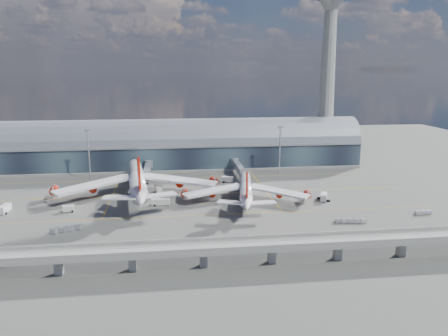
{
  "coord_description": "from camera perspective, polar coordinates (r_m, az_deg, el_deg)",
  "views": [
    {
      "loc": [
        -8.57,
        -170.86,
        55.21
      ],
      "look_at": [
        14.03,
        10.0,
        14.0
      ],
      "focal_mm": 35.0,
      "sensor_mm": 36.0,
      "label": 1
    }
  ],
  "objects": [
    {
      "name": "control_tower",
      "position": [
        270.58,
        13.39,
        11.65
      ],
      "size": [
        19.0,
        19.0,
        103.0
      ],
      "color": "gray",
      "rests_on": "ground"
    },
    {
      "name": "service_truck_3",
      "position": [
        193.14,
        12.9,
        -3.71
      ],
      "size": [
        4.77,
        6.88,
        3.11
      ],
      "rotation": [
        0.0,
        0.0,
        -0.4
      ],
      "color": "silver",
      "rests_on": "ground"
    },
    {
      "name": "cargo_train_1",
      "position": [
        168.39,
        16.18,
        -6.64
      ],
      "size": [
        11.63,
        3.25,
        1.53
      ],
      "rotation": [
        0.0,
        0.0,
        1.73
      ],
      "color": "gray",
      "rests_on": "ground"
    },
    {
      "name": "service_truck_0",
      "position": [
        193.15,
        -26.73,
        -4.79
      ],
      "size": [
        3.09,
        7.56,
        3.06
      ],
      "rotation": [
        0.0,
        0.0,
        -0.08
      ],
      "color": "silver",
      "rests_on": "ground"
    },
    {
      "name": "floodlight_mast_left",
      "position": [
        233.36,
        -17.24,
        1.9
      ],
      "size": [
        3.0,
        0.7,
        25.7
      ],
      "color": "gray",
      "rests_on": "ground"
    },
    {
      "name": "service_truck_2",
      "position": [
        183.66,
        -8.29,
        -4.43
      ],
      "size": [
        7.67,
        2.74,
        2.73
      ],
      "rotation": [
        0.0,
        0.0,
        1.5
      ],
      "color": "silver",
      "rests_on": "ground"
    },
    {
      "name": "service_truck_1",
      "position": [
        184.39,
        -19.63,
        -5.03
      ],
      "size": [
        4.77,
        2.9,
        2.58
      ],
      "rotation": [
        0.0,
        0.0,
        1.77
      ],
      "color": "silver",
      "rests_on": "ground"
    },
    {
      "name": "cargo_train_2",
      "position": [
        187.55,
        24.57,
        -5.32
      ],
      "size": [
        6.74,
        1.45,
        1.51
      ],
      "rotation": [
        0.0,
        0.0,
        1.57
      ],
      "color": "gray",
      "rests_on": "ground"
    },
    {
      "name": "service_truck_5",
      "position": [
        218.36,
        0.43,
        -1.51
      ],
      "size": [
        6.33,
        4.52,
        2.86
      ],
      "rotation": [
        0.0,
        0.0,
        1.14
      ],
      "color": "silver",
      "rests_on": "ground"
    },
    {
      "name": "jet_bridge_right",
      "position": [
        230.33,
        1.87,
        0.19
      ],
      "size": [
        4.4,
        32.0,
        7.25
      ],
      "color": "gray",
      "rests_on": "ground"
    },
    {
      "name": "airliner_right",
      "position": [
        187.06,
        2.86,
        -2.9
      ],
      "size": [
        55.96,
        58.54,
        18.61
      ],
      "rotation": [
        0.0,
        0.0,
        -0.16
      ],
      "color": "white",
      "rests_on": "ground"
    },
    {
      "name": "jet_bridge_left",
      "position": [
        229.81,
        -9.94,
        -0.03
      ],
      "size": [
        4.4,
        28.0,
        7.25
      ],
      "color": "gray",
      "rests_on": "ground"
    },
    {
      "name": "terminal",
      "position": [
        252.83,
        -5.08,
        2.7
      ],
      "size": [
        200.0,
        30.0,
        28.0
      ],
      "color": "#1C222E",
      "rests_on": "ground"
    },
    {
      "name": "service_truck_4",
      "position": [
        202.85,
        -8.57,
        -2.73
      ],
      "size": [
        3.89,
        6.0,
        3.2
      ],
      "rotation": [
        0.0,
        0.0,
        0.26
      ],
      "color": "silver",
      "rests_on": "ground"
    },
    {
      "name": "guideway",
      "position": [
        126.45,
        -2.7,
        -10.53
      ],
      "size": [
        220.0,
        8.5,
        7.2
      ],
      "color": "gray",
      "rests_on": "ground"
    },
    {
      "name": "ground",
      "position": [
        179.76,
        -4.06,
        -5.18
      ],
      "size": [
        500.0,
        500.0,
        0.0
      ],
      "primitive_type": "plane",
      "color": "#474744",
      "rests_on": "ground"
    },
    {
      "name": "airliner_left",
      "position": [
        198.54,
        -11.3,
        -1.61
      ],
      "size": [
        74.75,
        78.59,
        23.94
      ],
      "rotation": [
        0.0,
        0.0,
        0.11
      ],
      "color": "white",
      "rests_on": "ground"
    },
    {
      "name": "floodlight_mast_right",
      "position": [
        237.01,
        7.31,
        2.53
      ],
      "size": [
        3.0,
        0.7,
        25.7
      ],
      "color": "gray",
      "rests_on": "ground"
    },
    {
      "name": "taxi_lines",
      "position": [
        200.89,
        -4.41,
        -3.25
      ],
      "size": [
        200.0,
        80.12,
        0.01
      ],
      "color": "gold",
      "rests_on": "ground"
    },
    {
      "name": "cargo_train_0",
      "position": [
        162.85,
        -19.88,
        -7.52
      ],
      "size": [
        10.79,
        5.56,
        1.82
      ],
      "rotation": [
        0.0,
        0.0,
        1.2
      ],
      "color": "gray",
      "rests_on": "ground"
    }
  ]
}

